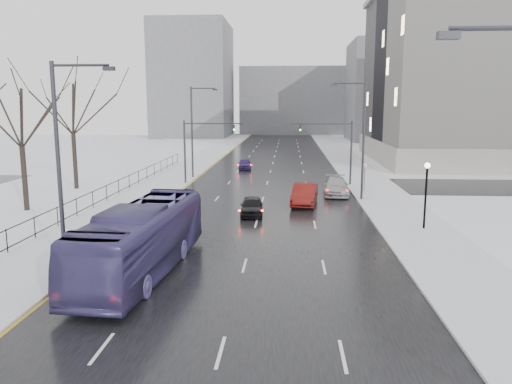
% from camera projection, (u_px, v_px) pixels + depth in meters
% --- Properties ---
extents(road, '(16.00, 150.00, 0.04)m').
position_uv_depth(road, '(271.00, 170.00, 62.62)').
color(road, black).
rests_on(road, ground).
extents(cross_road, '(130.00, 10.00, 0.04)m').
position_uv_depth(cross_road, '(267.00, 185.00, 50.83)').
color(cross_road, black).
rests_on(cross_road, ground).
extents(sidewalk_left, '(5.00, 150.00, 0.16)m').
position_uv_depth(sidewalk_left, '(189.00, 168.00, 63.28)').
color(sidewalk_left, silver).
rests_on(sidewalk_left, ground).
extents(sidewalk_right, '(5.00, 150.00, 0.16)m').
position_uv_depth(sidewalk_right, '(355.00, 170.00, 61.93)').
color(sidewalk_right, silver).
rests_on(sidewalk_right, ground).
extents(park_strip, '(14.00, 150.00, 0.12)m').
position_uv_depth(park_strip, '(115.00, 168.00, 63.90)').
color(park_strip, white).
rests_on(park_strip, ground).
extents(tree_park_d, '(8.75, 8.75, 12.50)m').
position_uv_depth(tree_park_d, '(27.00, 211.00, 38.21)').
color(tree_park_d, black).
rests_on(tree_park_d, ground).
extents(tree_park_e, '(9.45, 9.45, 13.50)m').
position_uv_depth(tree_park_e, '(77.00, 190.00, 48.07)').
color(tree_park_e, black).
rests_on(tree_park_e, ground).
extents(iron_fence, '(0.06, 70.00, 1.30)m').
position_uv_depth(iron_fence, '(64.00, 212.00, 33.82)').
color(iron_fence, black).
rests_on(iron_fence, sidewalk_left).
extents(streetlight_r_mid, '(2.95, 0.25, 10.00)m').
position_uv_depth(streetlight_r_mid, '(361.00, 135.00, 41.47)').
color(streetlight_r_mid, '#2D2D33').
rests_on(streetlight_r_mid, ground).
extents(streetlight_l_near, '(2.95, 0.25, 10.00)m').
position_uv_depth(streetlight_l_near, '(63.00, 159.00, 22.86)').
color(streetlight_l_near, '#2D2D33').
rests_on(streetlight_l_near, ground).
extents(streetlight_l_far, '(2.95, 0.25, 10.00)m').
position_uv_depth(streetlight_l_far, '(194.00, 127.00, 54.31)').
color(streetlight_l_far, '#2D2D33').
rests_on(streetlight_l_far, ground).
extents(lamppost_r_mid, '(0.36, 0.36, 4.28)m').
position_uv_depth(lamppost_r_mid, '(426.00, 186.00, 31.92)').
color(lamppost_r_mid, black).
rests_on(lamppost_r_mid, sidewalk_right).
extents(mast_signal_right, '(6.10, 0.33, 6.50)m').
position_uv_depth(mast_signal_right, '(340.00, 145.00, 49.64)').
color(mast_signal_right, '#2D2D33').
rests_on(mast_signal_right, ground).
extents(mast_signal_left, '(6.10, 0.33, 6.50)m').
position_uv_depth(mast_signal_left, '(195.00, 144.00, 50.59)').
color(mast_signal_left, '#2D2D33').
rests_on(mast_signal_left, ground).
extents(no_uturn_sign, '(0.60, 0.06, 2.70)m').
position_uv_depth(no_uturn_sign, '(365.00, 168.00, 45.91)').
color(no_uturn_sign, '#2D2D33').
rests_on(no_uturn_sign, sidewalk_right).
extents(bldg_far_right, '(24.00, 20.00, 22.00)m').
position_uv_depth(bldg_far_right, '(403.00, 91.00, 112.97)').
color(bldg_far_right, slate).
rests_on(bldg_far_right, ground).
extents(bldg_far_left, '(18.00, 22.00, 28.00)m').
position_uv_depth(bldg_far_left, '(193.00, 81.00, 125.49)').
color(bldg_far_left, slate).
rests_on(bldg_far_left, ground).
extents(bldg_far_center, '(30.00, 18.00, 18.00)m').
position_uv_depth(bldg_far_center, '(296.00, 101.00, 139.43)').
color(bldg_far_center, slate).
rests_on(bldg_far_center, ground).
extents(bus, '(3.67, 12.23, 3.36)m').
position_uv_depth(bus, '(142.00, 239.00, 23.94)').
color(bus, '#453B73').
rests_on(bus, road).
extents(sedan_center_near, '(1.78, 4.05, 1.36)m').
position_uv_depth(sedan_center_near, '(252.00, 206.00, 36.64)').
color(sedan_center_near, black).
rests_on(sedan_center_near, road).
extents(sedan_right_near, '(2.41, 5.40, 1.72)m').
position_uv_depth(sedan_right_near, '(305.00, 194.00, 40.39)').
color(sedan_right_near, maroon).
rests_on(sedan_right_near, road).
extents(sedan_right_far, '(2.44, 5.46, 1.56)m').
position_uv_depth(sedan_right_far, '(336.00, 186.00, 44.92)').
color(sedan_right_far, '#A5A3A7').
rests_on(sedan_right_far, road).
extents(sedan_center_far, '(1.91, 4.06, 1.34)m').
position_uv_depth(sedan_center_far, '(245.00, 164.00, 62.88)').
color(sedan_center_far, navy).
rests_on(sedan_center_far, road).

